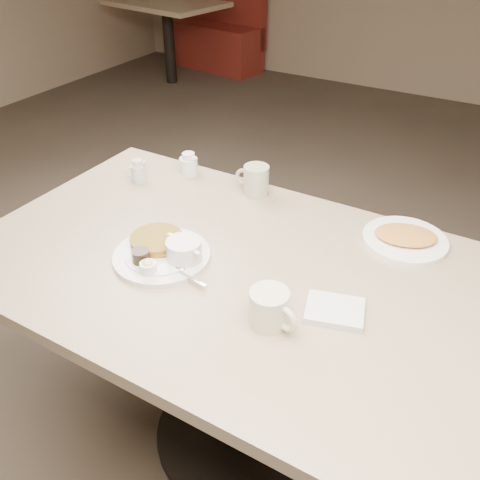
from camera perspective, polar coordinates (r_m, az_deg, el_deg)
The scene contains 10 objects.
room at distance 1.11m, azimuth -0.58°, elevation 25.07°, with size 7.04×8.04×2.84m.
diner_table at distance 1.48m, azimuth -0.39°, elevation -8.06°, with size 1.50×0.90×0.75m.
main_plate at distance 1.40m, azimuth -8.42°, elevation -1.24°, with size 0.35×0.33×0.07m.
coffee_mug_near at distance 1.17m, azimuth 3.40°, elevation -7.64°, with size 0.14×0.11×0.09m.
napkin at distance 1.24m, azimuth 10.58°, elevation -7.81°, with size 0.16×0.14×0.02m.
coffee_mug_far at distance 1.68m, azimuth 1.73°, elevation 6.73°, with size 0.12×0.09×0.10m.
creamer_left at distance 1.80m, azimuth -11.34°, elevation 7.54°, with size 0.07×0.06×0.08m.
creamer_right at distance 1.82m, azimuth -5.79°, elevation 8.44°, with size 0.09×0.08×0.08m.
hash_plate at distance 1.53m, azimuth 18.05°, elevation 0.18°, with size 0.31×0.31×0.04m.
booth_back_left at distance 5.75m, azimuth -3.13°, elevation 22.68°, with size 1.22×1.37×1.12m.
Camera 1 is at (0.56, -0.94, 1.58)m, focal length 38.00 mm.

